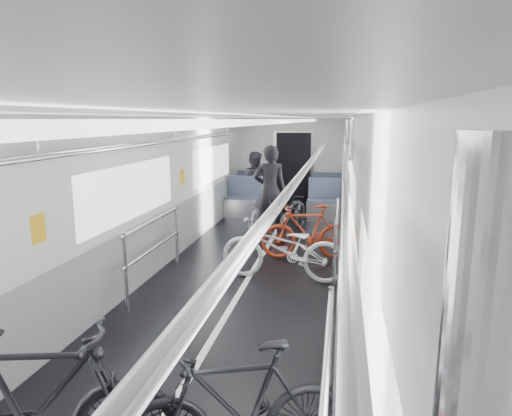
{
  "coord_description": "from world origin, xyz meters",
  "views": [
    {
      "loc": [
        1.33,
        -5.73,
        2.36
      ],
      "look_at": [
        0.0,
        1.32,
        0.96
      ],
      "focal_mm": 32.0,
      "sensor_mm": 36.0,
      "label": 1
    }
  ],
  "objects_px": {
    "bike_right_near": "(239,408)",
    "person_standing": "(270,190)",
    "bike_left_mid": "(37,405)",
    "bike_aisle": "(294,214)",
    "bike_right_far": "(307,232)",
    "bike_right_mid": "(283,248)",
    "person_seated": "(254,183)"
  },
  "relations": [
    {
      "from": "bike_left_mid",
      "to": "bike_right_near",
      "type": "relative_size",
      "value": 1.18
    },
    {
      "from": "bike_right_mid",
      "to": "person_seated",
      "type": "xyz_separation_m",
      "value": [
        -1.36,
        4.79,
        0.3
      ]
    },
    {
      "from": "person_seated",
      "to": "bike_aisle",
      "type": "bearing_deg",
      "value": 129.33
    },
    {
      "from": "bike_left_mid",
      "to": "bike_right_near",
      "type": "distance_m",
      "value": 1.31
    },
    {
      "from": "bike_aisle",
      "to": "person_standing",
      "type": "xyz_separation_m",
      "value": [
        -0.51,
        0.1,
        0.46
      ]
    },
    {
      "from": "bike_left_mid",
      "to": "bike_right_far",
      "type": "xyz_separation_m",
      "value": [
        1.35,
        5.25,
        -0.08
      ]
    },
    {
      "from": "bike_right_near",
      "to": "person_standing",
      "type": "distance_m",
      "value": 6.55
    },
    {
      "from": "bike_right_far",
      "to": "bike_right_near",
      "type": "bearing_deg",
      "value": -11.18
    },
    {
      "from": "bike_right_near",
      "to": "person_standing",
      "type": "bearing_deg",
      "value": 167.27
    },
    {
      "from": "bike_right_near",
      "to": "person_standing",
      "type": "xyz_separation_m",
      "value": [
        -0.82,
        6.48,
        0.46
      ]
    },
    {
      "from": "bike_right_mid",
      "to": "person_standing",
      "type": "height_order",
      "value": "person_standing"
    },
    {
      "from": "bike_right_mid",
      "to": "person_standing",
      "type": "bearing_deg",
      "value": -164.01
    },
    {
      "from": "bike_right_mid",
      "to": "person_seated",
      "type": "height_order",
      "value": "person_seated"
    },
    {
      "from": "bike_right_mid",
      "to": "bike_aisle",
      "type": "height_order",
      "value": "bike_right_mid"
    },
    {
      "from": "bike_right_near",
      "to": "bike_aisle",
      "type": "bearing_deg",
      "value": 162.82
    },
    {
      "from": "bike_right_mid",
      "to": "bike_aisle",
      "type": "bearing_deg",
      "value": -174.63
    },
    {
      "from": "bike_left_mid",
      "to": "bike_right_near",
      "type": "bearing_deg",
      "value": -89.82
    },
    {
      "from": "bike_right_far",
      "to": "person_standing",
      "type": "bearing_deg",
      "value": -160.36
    },
    {
      "from": "bike_right_mid",
      "to": "person_seated",
      "type": "bearing_deg",
      "value": -161.24
    },
    {
      "from": "bike_right_mid",
      "to": "person_standing",
      "type": "distance_m",
      "value": 2.79
    },
    {
      "from": "bike_right_near",
      "to": "bike_right_far",
      "type": "relative_size",
      "value": 0.98
    },
    {
      "from": "bike_aisle",
      "to": "person_standing",
      "type": "relative_size",
      "value": 0.96
    },
    {
      "from": "bike_right_near",
      "to": "bike_right_mid",
      "type": "xyz_separation_m",
      "value": [
        -0.19,
        3.8,
        0.02
      ]
    },
    {
      "from": "person_standing",
      "to": "bike_right_mid",
      "type": "bearing_deg",
      "value": 94.41
    },
    {
      "from": "bike_left_mid",
      "to": "person_seated",
      "type": "distance_m",
      "value": 8.91
    },
    {
      "from": "bike_right_near",
      "to": "bike_right_far",
      "type": "height_order",
      "value": "bike_right_far"
    },
    {
      "from": "bike_left_mid",
      "to": "bike_aisle",
      "type": "bearing_deg",
      "value": -22.28
    },
    {
      "from": "person_standing",
      "to": "person_seated",
      "type": "relative_size",
      "value": 1.18
    },
    {
      "from": "bike_right_near",
      "to": "bike_left_mid",
      "type": "bearing_deg",
      "value": -95.62
    },
    {
      "from": "bike_right_far",
      "to": "bike_aisle",
      "type": "bearing_deg",
      "value": -175.52
    },
    {
      "from": "bike_right_mid",
      "to": "person_standing",
      "type": "xyz_separation_m",
      "value": [
        -0.62,
        2.69,
        0.44
      ]
    },
    {
      "from": "bike_right_near",
      "to": "bike_aisle",
      "type": "height_order",
      "value": "bike_aisle"
    }
  ]
}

